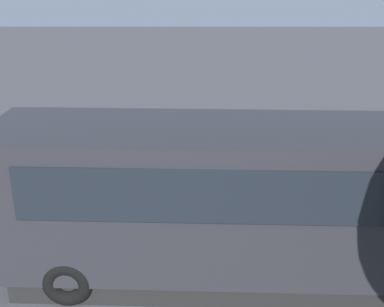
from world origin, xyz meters
TOP-DOWN VIEW (x-y plane):
  - ground_plane at (0.00, 0.00)m, footprint 80.00×80.00m
  - tour_bus at (-0.68, 4.11)m, footprint 10.71×2.88m
  - spectator_far_left at (-1.36, 1.32)m, footprint 0.57×0.32m
  - spectator_left at (-0.36, 0.96)m, footprint 0.57×0.33m
  - spectator_centre at (0.74, 0.97)m, footprint 0.57×0.31m
  - parked_motorcycle_silver at (-0.93, 1.83)m, footprint 2.05×0.58m
  - stunt_motorcycle at (3.29, -1.94)m, footprint 1.78×1.07m
  - bay_line_a at (-2.46, -1.77)m, footprint 0.11×4.56m
  - bay_line_b at (0.03, -1.77)m, footprint 0.11×4.70m
  - bay_line_c at (2.52, -1.77)m, footprint 0.11×4.64m

SIDE VIEW (x-z plane):
  - ground_plane at x=0.00m, z-range 0.00..0.00m
  - bay_line_a at x=-2.46m, z-range 0.00..0.01m
  - bay_line_b at x=0.03m, z-range 0.00..0.01m
  - bay_line_c at x=2.52m, z-range 0.00..0.01m
  - parked_motorcycle_silver at x=-0.93m, z-range -0.01..0.97m
  - spectator_far_left at x=-1.36m, z-range 0.15..1.82m
  - spectator_left at x=-0.36m, z-range 0.16..1.84m
  - spectator_centre at x=0.74m, z-range 0.16..1.86m
  - stunt_motorcycle at x=3.29m, z-range 0.12..1.98m
  - tour_bus at x=-0.68m, z-range 0.02..3.27m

